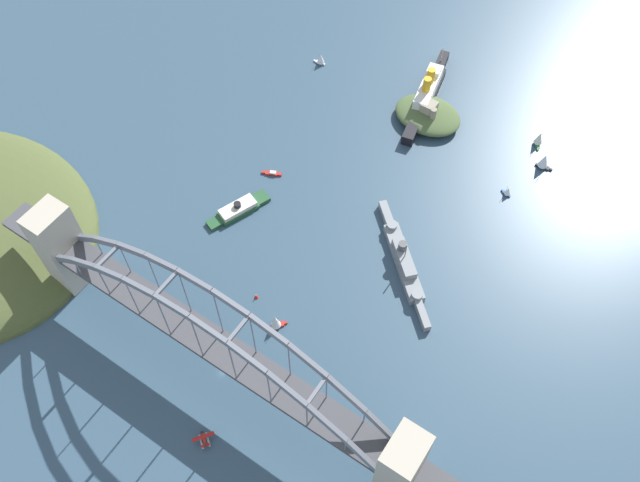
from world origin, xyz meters
name	(u,v)px	position (x,y,z in m)	size (l,w,h in m)	color
ground_plane	(222,372)	(0.00, 0.00, 0.00)	(1400.00, 1400.00, 0.00)	#334C60
harbor_arch_bridge	(214,345)	(0.00, 0.00, 29.12)	(243.10, 18.56, 67.16)	#BCB29E
ocean_liner	(427,93)	(-6.75, 204.34, 6.39)	(22.41, 77.71, 22.38)	black
naval_cruiser	(403,260)	(39.45, 96.80, 3.36)	(58.75, 54.82, 18.14)	gray
harbor_ferry_steamer	(238,209)	(-49.41, 76.48, 2.12)	(19.54, 36.52, 7.19)	#23512D
fort_island_mid_harbor	(428,115)	(1.50, 190.69, 4.34)	(39.56, 31.05, 14.13)	#4C6038
seaplane_taxiing_near_bridge	(204,439)	(13.44, -28.99, 2.12)	(8.15, 8.88, 5.13)	#B7B7B2
small_boat_0	(539,138)	(62.87, 209.31, 4.69)	(6.28, 8.08, 10.13)	#2D6B3D
small_boat_1	(321,59)	(-77.02, 195.80, 3.96)	(8.15, 4.76, 8.40)	silver
small_boat_2	(508,191)	(64.09, 166.21, 3.03)	(6.15, 4.22, 6.53)	#234C8C
small_boat_3	(544,161)	(72.04, 194.85, 5.39)	(9.75, 6.04, 11.61)	black
small_boat_4	(272,173)	(-49.76, 106.95, 0.79)	(10.94, 6.13, 2.12)	#B2231E
small_boat_5	(276,322)	(6.92, 32.69, 4.84)	(7.36, 8.39, 10.50)	#B2231E
channel_marker_buoy	(256,296)	(-10.31, 39.88, 1.12)	(2.20, 2.20, 2.75)	red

